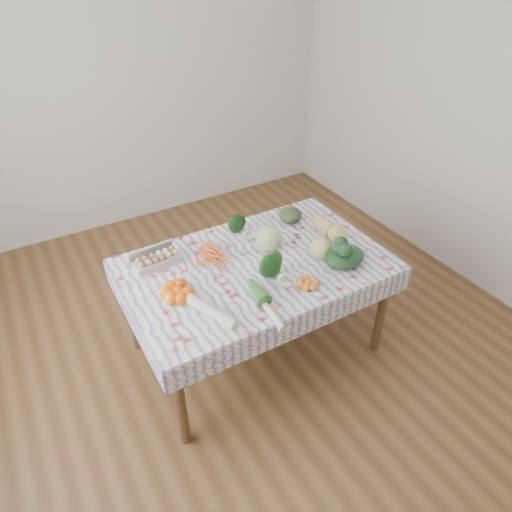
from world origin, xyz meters
The scene contains 17 objects.
ground centered at (0.00, 0.00, 0.00)m, with size 4.50×4.50×0.00m, color brown.
wall_back centered at (0.00, 2.25, 1.40)m, with size 4.00×0.04×2.80m, color silver.
dining_table centered at (0.00, 0.00, 0.68)m, with size 1.60×1.00×0.75m.
tablecloth centered at (0.00, 0.00, 0.76)m, with size 1.66×1.06×0.01m, color white.
egg_carton centered at (-0.55, 0.29, 0.80)m, with size 0.30×0.12×0.08m, color #B0B0AB.
carrot_bunch centered at (-0.23, 0.15, 0.78)m, with size 0.25×0.23×0.05m, color #E75B1E.
kale_bunch centered at (0.08, 0.33, 0.83)m, with size 0.15×0.13×0.13m, color #143612.
kabocha_squash centered at (0.47, 0.32, 0.82)m, with size 0.17×0.17×0.11m, color #354A25.
cabbage centered at (0.15, 0.10, 0.85)m, with size 0.17×0.17×0.17m, color #ABC17F.
butternut_squash centered at (0.60, 0.02, 0.83)m, with size 0.13×0.28×0.13m, color #D7B568.
orange_cluster centered at (-0.55, -0.05, 0.80)m, with size 0.25×0.25×0.08m, color #FF6308.
broccoli centered at (0.02, -0.21, 0.82)m, with size 0.16×0.16×0.12m, color #1A4919.
mandarin_cluster centered at (0.15, -0.35, 0.79)m, with size 0.16×0.16×0.05m, color orange.
grapefruit centered at (0.40, -0.15, 0.83)m, with size 0.14×0.14×0.14m, color #CBCD72.
spinach_bag centered at (0.48, -0.28, 0.82)m, with size 0.27×0.21×0.12m, color #143318.
daikon centered at (-0.46, -0.27, 0.79)m, with size 0.06×0.06×0.43m, color beige.
leek centered at (-0.17, -0.40, 0.78)m, with size 0.04×0.04×0.40m, color beige.
Camera 1 is at (-1.17, -2.01, 2.49)m, focal length 32.00 mm.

